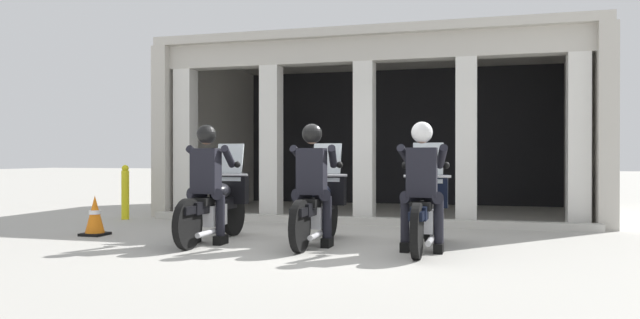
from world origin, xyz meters
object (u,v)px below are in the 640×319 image
object	(u,v)px
motorcycle_left	(216,205)
police_officer_center	(312,174)
police_officer_left	(207,173)
bollard_kerbside	(125,192)
motorcycle_right	(424,209)
motorcycle_center	(318,206)
traffic_cone_flank	(95,216)
police_officer_right	(422,175)

from	to	relation	value
motorcycle_left	police_officer_center	size ratio (longest dim) A/B	1.29
police_officer_left	bollard_kerbside	distance (m)	3.75
police_officer_left	motorcycle_right	distance (m)	2.89
motorcycle_center	traffic_cone_flank	distance (m)	3.39
police_officer_right	bollard_kerbside	world-z (taller)	police_officer_right
motorcycle_right	bollard_kerbside	bearing A→B (deg)	146.30
police_officer_center	bollard_kerbside	world-z (taller)	police_officer_center
police_officer_left	police_officer_center	xyz separation A→B (m)	(1.41, 0.16, 0.00)
motorcycle_left	police_officer_left	xyz separation A→B (m)	(-0.00, -0.28, 0.44)
motorcycle_left	motorcycle_right	distance (m)	2.83
police_officer_left	motorcycle_right	world-z (taller)	police_officer_left
police_officer_center	motorcycle_center	bearing A→B (deg)	81.55
bollard_kerbside	motorcycle_center	bearing A→B (deg)	-24.68
motorcycle_right	police_officer_right	xyz separation A→B (m)	(-0.00, -0.28, 0.44)
motorcycle_center	motorcycle_right	bearing A→B (deg)	-11.72
police_officer_center	motorcycle_right	bearing A→B (deg)	-0.30
police_officer_left	motorcycle_center	distance (m)	1.55
police_officer_right	bollard_kerbside	bearing A→B (deg)	143.80
traffic_cone_flank	police_officer_center	bearing A→B (deg)	-2.65
motorcycle_left	police_officer_center	xyz separation A→B (m)	(1.41, -0.12, 0.44)
police_officer_right	traffic_cone_flank	bearing A→B (deg)	163.20
police_officer_left	bollard_kerbside	world-z (taller)	police_officer_left
traffic_cone_flank	bollard_kerbside	size ratio (longest dim) A/B	0.59
motorcycle_left	motorcycle_center	world-z (taller)	same
motorcycle_left	police_officer_left	world-z (taller)	police_officer_left
motorcycle_center	traffic_cone_flank	xyz separation A→B (m)	(-3.38, -0.13, -0.21)
police_officer_left	police_officer_right	size ratio (longest dim) A/B	1.00
motorcycle_center	motorcycle_right	xyz separation A→B (m)	(1.41, -0.09, 0.00)
police_officer_right	traffic_cone_flank	distance (m)	4.85
motorcycle_right	traffic_cone_flank	xyz separation A→B (m)	(-4.80, -0.04, -0.21)
police_officer_left	motorcycle_center	bearing A→B (deg)	6.97
police_officer_left	bollard_kerbside	xyz separation A→B (m)	(-2.84, 2.40, -0.44)
police_officer_right	traffic_cone_flank	size ratio (longest dim) A/B	2.69
police_officer_left	motorcycle_center	xyz separation A→B (m)	(1.42, 0.44, -0.44)
motorcycle_left	traffic_cone_flank	size ratio (longest dim) A/B	3.46
police_officer_left	motorcycle_right	xyz separation A→B (m)	(2.83, 0.36, -0.44)
traffic_cone_flank	motorcycle_left	bearing A→B (deg)	-0.98
police_officer_center	motorcycle_right	world-z (taller)	police_officer_center
motorcycle_center	police_officer_right	xyz separation A→B (m)	(1.41, -0.37, 0.44)
motorcycle_center	motorcycle_right	distance (m)	1.42
police_officer_left	police_officer_right	distance (m)	2.83
police_officer_right	motorcycle_left	bearing A→B (deg)	161.86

